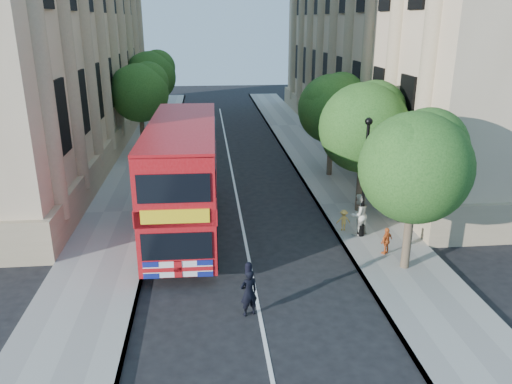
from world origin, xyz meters
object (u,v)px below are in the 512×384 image
object	(u,v)px
double_decker_bus	(184,174)
woman_pedestrian	(359,215)
lamp_post	(364,183)
police_constable	(249,293)
box_van	(188,166)

from	to	relation	value
double_decker_bus	woman_pedestrian	size ratio (longest dim) A/B	5.64
lamp_post	woman_pedestrian	xyz separation A→B (m)	(-0.10, 0.13, -1.46)
lamp_post	police_constable	world-z (taller)	lamp_post
lamp_post	woman_pedestrian	world-z (taller)	lamp_post
double_decker_bus	police_constable	size ratio (longest dim) A/B	6.51
double_decker_bus	police_constable	bearing A→B (deg)	-71.38
box_van	lamp_post	bearing A→B (deg)	-50.32
lamp_post	police_constable	distance (m)	7.82
lamp_post	box_van	size ratio (longest dim) A/B	1.16
lamp_post	police_constable	bearing A→B (deg)	-134.45
box_van	police_constable	distance (m)	13.57
lamp_post	woman_pedestrian	distance (m)	1.47
double_decker_bus	box_van	xyz separation A→B (m)	(-0.06, 6.41, -1.44)
lamp_post	double_decker_bus	bearing A→B (deg)	168.57
box_van	police_constable	bearing A→B (deg)	-84.53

